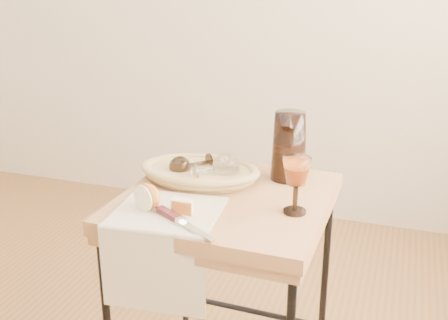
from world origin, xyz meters
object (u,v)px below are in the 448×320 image
at_px(goblet_lying_a, 193,164).
at_px(apple_half, 149,196).
at_px(pitcher, 289,146).
at_px(table_knife, 182,221).
at_px(goblet_lying_b, 213,169).
at_px(tea_towel, 167,212).
at_px(bread_basket, 200,174).
at_px(wine_goblet, 296,185).
at_px(side_table, 226,304).

xyz_separation_m(goblet_lying_a, apple_half, (-0.02, -0.27, -0.00)).
bearing_deg(pitcher, table_knife, -106.90).
bearing_deg(goblet_lying_b, tea_towel, -144.13).
xyz_separation_m(tea_towel, bread_basket, (-0.00, 0.26, 0.02)).
relative_size(tea_towel, goblet_lying_a, 2.55).
distance_m(bread_basket, wine_goblet, 0.37).
distance_m(tea_towel, apple_half, 0.07).
distance_m(tea_towel, pitcher, 0.47).
distance_m(side_table, apple_half, 0.50).
xyz_separation_m(goblet_lying_a, wine_goblet, (0.37, -0.15, 0.04)).
bearing_deg(wine_goblet, goblet_lying_a, 157.53).
xyz_separation_m(tea_towel, table_knife, (0.07, -0.06, 0.01)).
relative_size(wine_goblet, table_knife, 0.71).
distance_m(tea_towel, wine_goblet, 0.37).
bearing_deg(goblet_lying_b, side_table, -85.26).
height_order(bread_basket, wine_goblet, wine_goblet).
distance_m(bread_basket, apple_half, 0.26).
relative_size(tea_towel, bread_basket, 0.85).
xyz_separation_m(goblet_lying_a, goblet_lying_b, (0.08, -0.04, 0.01)).
bearing_deg(side_table, tea_towel, -123.91).
height_order(pitcher, table_knife, pitcher).
xyz_separation_m(tea_towel, goblet_lying_b, (0.05, 0.24, 0.05)).
height_order(goblet_lying_a, table_knife, goblet_lying_a).
xyz_separation_m(pitcher, wine_goblet, (0.08, -0.25, -0.03)).
xyz_separation_m(tea_towel, apple_half, (-0.05, -0.00, 0.04)).
bearing_deg(apple_half, pitcher, 72.89).
bearing_deg(pitcher, goblet_lying_a, -154.89).
height_order(pitcher, wine_goblet, pitcher).
bearing_deg(tea_towel, wine_goblet, 13.83).
xyz_separation_m(side_table, tea_towel, (-0.12, -0.17, 0.39)).
relative_size(side_table, table_knife, 3.31).
xyz_separation_m(tea_towel, pitcher, (0.26, 0.37, 0.11)).
bearing_deg(side_table, apple_half, -134.65).
bearing_deg(wine_goblet, apple_half, -163.36).
bearing_deg(tea_towel, table_knife, -46.37).
height_order(tea_towel, bread_basket, bread_basket).
bearing_deg(table_knife, goblet_lying_b, 124.94).
bearing_deg(table_knife, goblet_lying_a, 137.87).
height_order(tea_towel, apple_half, apple_half).
bearing_deg(table_knife, bread_basket, 133.57).
xyz_separation_m(wine_goblet, table_knife, (-0.27, -0.18, -0.07)).
height_order(side_table, tea_towel, tea_towel).
bearing_deg(side_table, goblet_lying_b, 136.81).
distance_m(bread_basket, table_knife, 0.33).
relative_size(bread_basket, goblet_lying_b, 2.45).
xyz_separation_m(wine_goblet, apple_half, (-0.39, -0.12, -0.04)).
relative_size(tea_towel, goblet_lying_b, 2.08).
xyz_separation_m(goblet_lying_b, wine_goblet, (0.29, -0.12, 0.03)).
distance_m(bread_basket, pitcher, 0.30).
height_order(pitcher, apple_half, pitcher).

